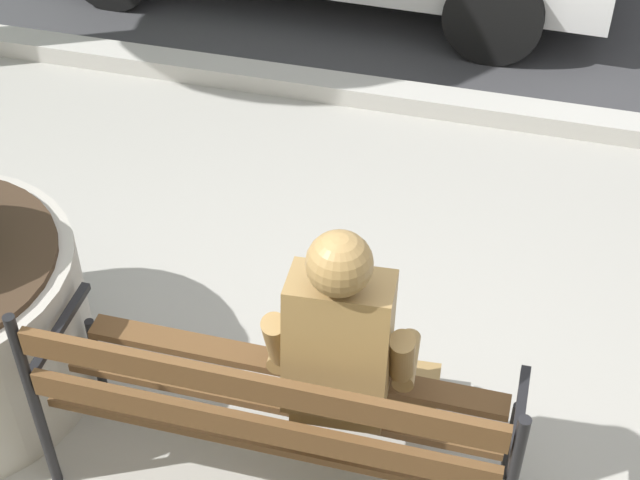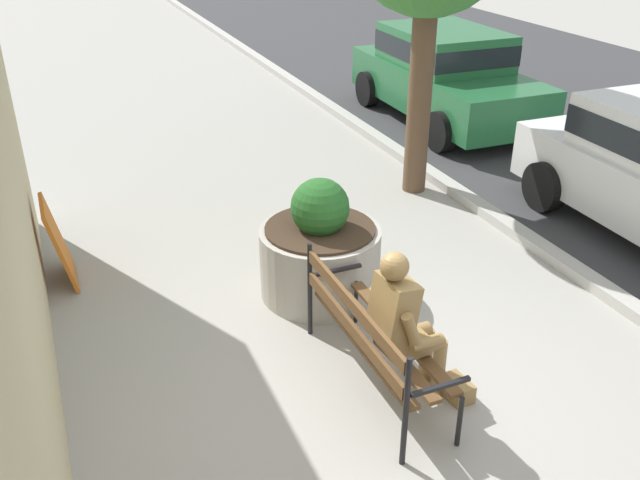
% 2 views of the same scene
% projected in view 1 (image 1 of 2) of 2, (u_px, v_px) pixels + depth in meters
% --- Properties ---
extents(curb_stone, '(60.00, 0.20, 0.12)m').
position_uv_depth(curb_stone, '(434.00, 102.00, 5.92)').
color(curb_stone, '#B2AFA8').
rests_on(curb_stone, ground).
extents(park_bench, '(1.80, 0.53, 0.95)m').
position_uv_depth(park_bench, '(271.00, 407.00, 3.56)').
color(park_bench, brown).
rests_on(park_bench, ground).
extents(bronze_statue_seated, '(0.62, 0.79, 1.37)m').
position_uv_depth(bronze_statue_seated, '(348.00, 354.00, 3.59)').
color(bronze_statue_seated, olive).
rests_on(bronze_statue_seated, ground).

